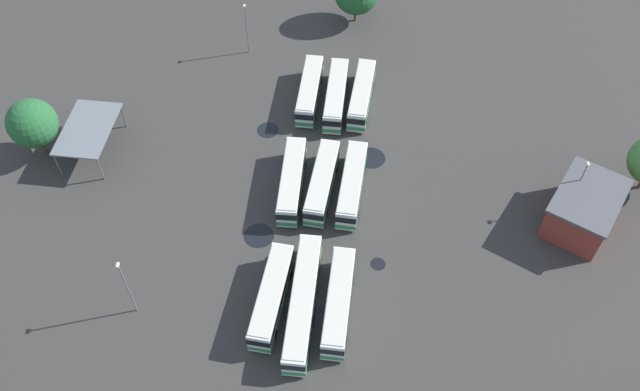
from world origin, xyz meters
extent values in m
plane|color=#383533|center=(0.00, 0.00, 0.00)|extent=(113.60, 113.60, 0.00)
cube|color=silver|center=(-16.77, -1.72, 1.80)|extent=(12.58, 4.02, 2.99)
cube|color=beige|center=(-16.77, -1.72, 3.36)|extent=(12.07, 3.76, 0.14)
cube|color=black|center=(-16.77, -1.72, 2.28)|extent=(12.65, 4.07, 0.96)
cube|color=#2D8C4C|center=(-16.77, -1.72, 0.96)|extent=(12.65, 4.07, 0.60)
cube|color=black|center=(-10.62, -2.49, 2.38)|extent=(0.32, 2.03, 1.10)
cylinder|color=black|center=(-12.82, -1.06, 0.50)|extent=(1.03, 0.42, 1.00)
cylinder|color=black|center=(-13.11, -3.33, 0.50)|extent=(1.03, 0.42, 1.00)
cylinder|color=black|center=(-20.43, -0.10, 0.50)|extent=(1.03, 0.42, 1.00)
cylinder|color=black|center=(-20.71, -2.37, 0.50)|extent=(1.03, 0.42, 1.00)
cube|color=silver|center=(-16.75, 2.16, 1.80)|extent=(15.98, 4.15, 2.99)
cube|color=beige|center=(-16.75, 2.16, 3.36)|extent=(15.33, 3.89, 0.14)
cube|color=black|center=(-16.75, 2.16, 2.28)|extent=(16.06, 4.20, 0.96)
cube|color=#2D8C4C|center=(-16.75, 2.16, 0.96)|extent=(16.06, 4.20, 0.60)
cube|color=black|center=(-8.87, 1.32, 2.38)|extent=(0.28, 2.04, 1.10)
cube|color=#47474C|center=(-18.47, 2.34, 1.80)|extent=(1.16, 2.62, 2.87)
cylinder|color=black|center=(-11.75, 2.78, 0.50)|extent=(1.03, 0.40, 1.00)
cylinder|color=black|center=(-11.99, 0.50, 0.50)|extent=(1.03, 0.40, 1.00)
cylinder|color=black|center=(-21.50, 3.82, 0.50)|extent=(1.03, 0.40, 1.00)
cylinder|color=black|center=(-21.74, 1.54, 0.50)|extent=(1.03, 0.40, 1.00)
cube|color=silver|center=(-16.04, 5.56, 1.80)|extent=(12.27, 4.65, 2.99)
cube|color=beige|center=(-16.04, 5.56, 3.36)|extent=(11.76, 4.37, 0.14)
cube|color=black|center=(-16.04, 5.56, 2.28)|extent=(12.34, 4.70, 0.96)
cube|color=#2D8C4C|center=(-16.04, 5.56, 0.96)|extent=(12.34, 4.70, 0.60)
cube|color=black|center=(-10.12, 4.46, 2.38)|extent=(0.43, 2.02, 1.10)
cylinder|color=black|center=(-12.16, 6.01, 0.50)|extent=(1.04, 0.48, 1.00)
cylinder|color=black|center=(-12.59, 3.75, 0.50)|extent=(1.04, 0.48, 1.00)
cylinder|color=black|center=(-19.49, 7.37, 0.50)|extent=(1.04, 0.48, 1.00)
cylinder|color=black|center=(-19.91, 5.12, 0.50)|extent=(1.04, 0.48, 1.00)
cube|color=silver|center=(-0.10, -3.69, 1.80)|extent=(12.35, 4.36, 2.99)
cube|color=beige|center=(-0.10, -3.69, 3.36)|extent=(11.84, 4.09, 0.14)
cube|color=black|center=(-0.10, -3.69, 2.28)|extent=(12.42, 4.40, 0.96)
cube|color=#2D8C4C|center=(-0.10, -3.69, 0.96)|extent=(12.42, 4.40, 0.60)
cube|color=black|center=(5.89, -4.64, 2.38)|extent=(0.38, 2.03, 1.10)
cylinder|color=black|center=(3.78, -3.15, 0.50)|extent=(1.03, 0.45, 1.00)
cylinder|color=black|center=(3.42, -5.41, 0.50)|extent=(1.03, 0.45, 1.00)
cylinder|color=black|center=(-3.63, -1.97, 0.50)|extent=(1.03, 0.45, 1.00)
cylinder|color=black|center=(-3.99, -4.23, 0.50)|extent=(1.03, 0.45, 1.00)
cube|color=silver|center=(0.26, 0.02, 1.80)|extent=(12.18, 4.64, 2.99)
cube|color=beige|center=(0.26, 0.02, 3.36)|extent=(11.67, 4.36, 0.14)
cube|color=black|center=(0.26, 0.02, 2.28)|extent=(12.24, 4.69, 0.96)
cube|color=#2D8C4C|center=(0.26, 0.02, 0.96)|extent=(12.24, 4.69, 0.60)
cube|color=black|center=(6.14, -1.08, 2.38)|extent=(0.43, 2.02, 1.10)
cylinder|color=black|center=(4.11, 0.46, 0.50)|extent=(1.04, 0.48, 1.00)
cylinder|color=black|center=(3.69, -1.79, 0.50)|extent=(1.04, 0.48, 1.00)
cylinder|color=black|center=(-3.16, 1.82, 0.50)|extent=(1.04, 0.48, 1.00)
cylinder|color=black|center=(-3.58, -0.43, 0.50)|extent=(1.04, 0.48, 1.00)
cube|color=silver|center=(0.48, 3.80, 1.80)|extent=(12.46, 3.46, 2.99)
cube|color=beige|center=(0.48, 3.80, 3.36)|extent=(11.95, 3.22, 0.14)
cube|color=black|center=(0.48, 3.80, 2.28)|extent=(12.52, 3.50, 0.96)
cube|color=#2D8C4C|center=(0.48, 3.80, 0.96)|extent=(12.52, 3.50, 0.60)
cube|color=black|center=(6.62, 3.31, 2.38)|extent=(0.22, 2.04, 1.10)
cylinder|color=black|center=(4.37, 4.64, 0.50)|extent=(1.02, 0.38, 1.00)
cylinder|color=black|center=(4.19, 2.36, 0.50)|extent=(1.02, 0.38, 1.00)
cylinder|color=black|center=(-3.23, 5.25, 0.50)|extent=(1.02, 0.38, 1.00)
cylinder|color=black|center=(-3.41, 2.96, 0.50)|extent=(1.02, 0.38, 1.00)
cube|color=silver|center=(16.32, -5.56, 1.80)|extent=(12.16, 4.48, 2.99)
cube|color=beige|center=(16.32, -5.56, 3.36)|extent=(11.66, 4.20, 0.14)
cube|color=black|center=(16.32, -5.56, 2.28)|extent=(12.23, 4.53, 0.96)
cube|color=#2D8C4C|center=(16.32, -5.56, 0.96)|extent=(12.23, 4.53, 0.60)
cube|color=black|center=(22.20, -6.58, 2.38)|extent=(0.41, 2.02, 1.10)
cylinder|color=black|center=(20.16, -5.06, 0.50)|extent=(1.04, 0.47, 1.00)
cylinder|color=black|center=(19.77, -7.32, 0.50)|extent=(1.04, 0.47, 1.00)
cylinder|color=black|center=(12.88, -3.80, 0.50)|extent=(1.04, 0.47, 1.00)
cylinder|color=black|center=(12.49, -6.06, 0.50)|extent=(1.04, 0.47, 1.00)
cube|color=silver|center=(16.23, -1.97, 1.80)|extent=(12.61, 3.82, 2.99)
cube|color=beige|center=(16.23, -1.97, 3.36)|extent=(12.09, 3.56, 0.14)
cube|color=black|center=(16.23, -1.97, 2.28)|extent=(12.68, 3.86, 0.96)
cube|color=#2D8C4C|center=(16.23, -1.97, 0.96)|extent=(12.68, 3.86, 0.60)
cube|color=black|center=(22.41, -2.64, 2.38)|extent=(0.28, 2.04, 1.10)
cylinder|color=black|center=(20.18, -1.25, 0.50)|extent=(1.03, 0.41, 1.00)
cylinder|color=black|center=(19.93, -3.52, 0.50)|extent=(1.03, 0.41, 1.00)
cylinder|color=black|center=(12.53, -0.41, 0.50)|extent=(1.03, 0.41, 1.00)
cylinder|color=black|center=(12.28, -2.69, 0.50)|extent=(1.03, 0.41, 1.00)
cube|color=silver|center=(17.21, 1.73, 1.80)|extent=(12.10, 3.88, 2.99)
cube|color=beige|center=(17.21, 1.73, 3.36)|extent=(11.60, 3.63, 0.14)
cube|color=black|center=(17.21, 1.73, 2.28)|extent=(12.16, 3.93, 0.96)
cube|color=#2D8C4C|center=(17.21, 1.73, 0.96)|extent=(12.16, 3.93, 0.60)
cube|color=black|center=(23.12, 1.02, 2.38)|extent=(0.30, 2.03, 1.10)
cylinder|color=black|center=(21.00, 2.43, 0.50)|extent=(1.03, 0.42, 1.00)
cylinder|color=black|center=(20.73, 0.15, 0.50)|extent=(1.03, 0.42, 1.00)
cylinder|color=black|center=(13.68, 3.30, 0.50)|extent=(1.03, 0.42, 1.00)
cylinder|color=black|center=(13.41, 1.03, 0.50)|extent=(1.03, 0.42, 1.00)
cube|color=maroon|center=(-4.60, -31.15, 2.44)|extent=(11.63, 10.86, 4.88)
cube|color=#4C4C51|center=(-4.60, -31.15, 5.06)|extent=(12.33, 11.51, 0.36)
cube|color=black|center=(-0.64, -33.79, 1.10)|extent=(1.05, 1.53, 2.20)
cube|color=slate|center=(7.45, 30.28, 4.04)|extent=(10.86, 7.37, 0.20)
cylinder|color=#59595B|center=(12.55, 32.48, 1.97)|extent=(0.20, 0.20, 3.94)
cylinder|color=#59595B|center=(11.87, 26.93, 1.97)|extent=(0.20, 0.20, 3.94)
cylinder|color=#59595B|center=(3.03, 33.63, 1.97)|extent=(0.20, 0.20, 3.94)
cylinder|color=#59595B|center=(2.36, 28.08, 1.97)|extent=(0.20, 0.20, 3.94)
cylinder|color=slate|center=(-2.32, -30.53, 3.95)|extent=(0.16, 0.16, 7.90)
cube|color=silver|center=(-2.32, -30.53, 8.08)|extent=(0.56, 0.28, 0.20)
cylinder|color=slate|center=(27.99, 11.11, 4.05)|extent=(0.16, 0.16, 8.10)
cube|color=silver|center=(27.99, 11.11, 8.28)|extent=(0.56, 0.28, 0.20)
cylinder|color=slate|center=(-16.73, 20.50, 4.45)|extent=(0.16, 0.16, 8.89)
cube|color=silver|center=(-16.73, 20.50, 9.07)|extent=(0.56, 0.28, 0.20)
cylinder|color=brown|center=(7.10, 36.84, 1.31)|extent=(0.44, 0.44, 2.62)
sphere|color=#235B2D|center=(7.10, 36.84, 5.34)|extent=(6.41, 6.41, 6.41)
cylinder|color=brown|center=(35.95, -5.38, 1.14)|extent=(0.44, 0.44, 2.28)
cylinder|color=black|center=(-17.68, 0.27, 0.00)|extent=(2.90, 2.90, 0.01)
cylinder|color=black|center=(-10.69, -6.45, 0.00)|extent=(1.79, 1.79, 0.01)
cylinder|color=black|center=(11.17, 7.44, 0.00)|extent=(3.04, 3.04, 0.01)
cylinder|color=black|center=(5.99, -6.47, 0.00)|extent=(3.80, 3.80, 0.01)
cylinder|color=black|center=(-6.63, 7.63, 0.00)|extent=(3.66, 3.66, 0.01)
camera|label=1|loc=(-52.91, 0.31, 64.54)|focal=37.08mm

